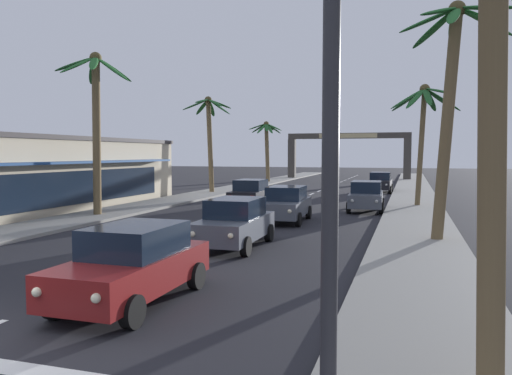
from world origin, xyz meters
name	(u,v)px	position (x,y,z in m)	size (l,w,h in m)	color
sidewalk_right	(415,216)	(7.80, 20.00, 0.07)	(3.20, 110.00, 0.14)	gray
sidewalk_left	(144,206)	(-7.80, 20.00, 0.07)	(3.20, 110.00, 0.14)	gray
lane_markings	(279,210)	(0.40, 20.79, 0.00)	(4.28, 88.99, 0.01)	silver
sedan_lead_at_stop_bar	(133,263)	(1.77, 2.91, 0.85)	(1.98, 4.46, 1.68)	maroon
sedan_third_in_queue	(235,222)	(1.71, 9.65, 0.85)	(1.99, 4.47, 1.68)	#4C515B
sedan_fifth_in_queue	(286,204)	(1.89, 16.40, 0.85)	(2.06, 4.49, 1.68)	#4C515B
sedan_oncoming_far	(251,193)	(-1.65, 22.05, 0.85)	(2.03, 4.48, 1.68)	black
sedan_parked_nearest_kerb	(366,196)	(5.15, 22.06, 0.85)	(2.08, 4.50, 1.68)	#4C515B
sedan_parked_mid_kerb	(380,182)	(5.14, 36.39, 0.85)	(1.98, 4.46, 1.68)	black
palm_left_second	(96,107)	(-7.71, 15.28, 5.58)	(4.15, 3.98, 8.31)	brown
palm_left_third	(210,126)	(-8.05, 31.05, 5.47)	(4.00, 4.17, 7.84)	brown
palm_left_farthest	(267,140)	(-7.74, 46.75, 4.74)	(3.94, 3.86, 6.81)	brown
palm_right_second	(451,79)	(8.82, 12.57, 5.86)	(3.91, 3.93, 8.58)	brown
palm_right_third	(424,113)	(8.20, 24.97, 5.64)	(4.17, 4.49, 7.36)	brown
town_gateway_arch	(348,149)	(0.00, 56.77, 3.86)	(15.25, 0.90, 5.81)	#423D38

